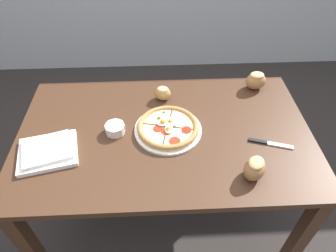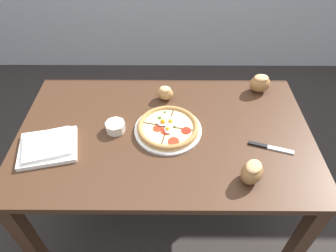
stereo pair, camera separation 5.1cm
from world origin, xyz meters
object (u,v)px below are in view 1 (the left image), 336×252
bread_piece_near (255,168)px  bread_piece_far (256,80)px  pizza (168,128)px  knife_main (270,143)px  dining_table (165,147)px  ramekin_bowl (115,128)px  napkin_folded (48,151)px  bread_piece_mid (162,93)px

bread_piece_near → bread_piece_far: bread_piece_far is taller
pizza → knife_main: pizza is taller
dining_table → bread_piece_far: bread_piece_far is taller
dining_table → pizza: 0.13m
dining_table → knife_main: bearing=-12.1°
ramekin_bowl → napkin_folded: 0.30m
pizza → napkin_folded: pizza is taller
dining_table → pizza: size_ratio=4.36×
bread_piece_mid → bread_piece_far: 0.50m
napkin_folded → knife_main: napkin_folded is taller
dining_table → ramekin_bowl: (-0.22, 0.01, 0.13)m
napkin_folded → bread_piece_mid: bread_piece_mid is taller
dining_table → bread_piece_near: 0.45m
dining_table → knife_main: (0.46, -0.10, 0.11)m
bread_piece_mid → knife_main: bearing=-35.9°
ramekin_bowl → napkin_folded: ramekin_bowl is taller
ramekin_bowl → knife_main: size_ratio=0.50×
napkin_folded → bread_piece_mid: size_ratio=3.03×
bread_piece_mid → knife_main: bread_piece_mid is taller
napkin_folded → knife_main: (0.95, 0.01, -0.01)m
napkin_folded → bread_piece_far: 1.07m
pizza → ramekin_bowl: 0.24m
pizza → napkin_folded: 0.52m
knife_main → ramekin_bowl: bearing=-171.5°
napkin_folded → bread_piece_near: 0.85m
bread_piece_far → knife_main: size_ratio=0.62×
dining_table → ramekin_bowl: 0.26m
pizza → knife_main: 0.45m
dining_table → ramekin_bowl: bearing=178.2°
bread_piece_far → napkin_folded: bearing=-157.2°
ramekin_bowl → knife_main: (0.68, -0.11, -0.02)m
napkin_folded → bread_piece_near: bearing=-10.5°
dining_table → bread_piece_near: bearing=-37.9°
bread_piece_mid → bread_piece_far: size_ratio=0.79×
ramekin_bowl → bread_piece_far: (0.71, 0.30, 0.03)m
napkin_folded → bread_piece_mid: bearing=35.0°
bread_piece_mid → knife_main: (0.46, -0.33, -0.03)m
dining_table → bread_piece_near: bread_piece_near is taller
dining_table → bread_piece_far: size_ratio=11.55×
napkin_folded → bread_piece_mid: 0.60m
pizza → ramekin_bowl: pizza is taller
napkin_folded → dining_table: bearing=12.4°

